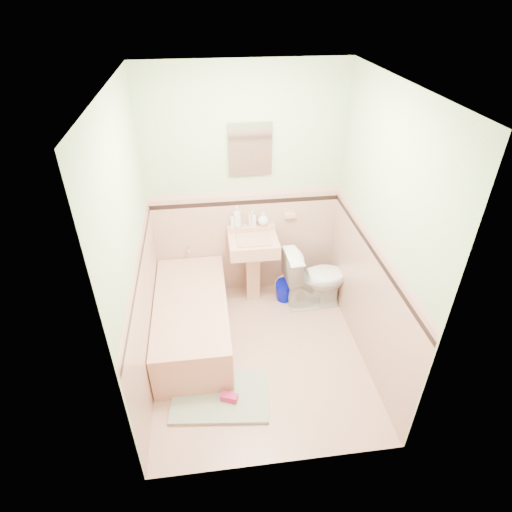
{
  "coord_description": "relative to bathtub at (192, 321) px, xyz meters",
  "views": [
    {
      "loc": [
        -0.4,
        -2.84,
        3.08
      ],
      "look_at": [
        0.0,
        0.25,
        1.0
      ],
      "focal_mm": 29.44,
      "sensor_mm": 36.0,
      "label": 1
    }
  ],
  "objects": [
    {
      "name": "floor",
      "position": [
        0.63,
        -0.33,
        -0.23
      ],
      "size": [
        2.2,
        2.2,
        0.0
      ],
      "primitive_type": "plane",
      "color": "tan",
      "rests_on": "ground"
    },
    {
      "name": "ceiling",
      "position": [
        0.63,
        -0.33,
        2.27
      ],
      "size": [
        2.2,
        2.2,
        0.0
      ],
      "primitive_type": "plane",
      "rotation": [
        3.14,
        0.0,
        0.0
      ],
      "color": "white",
      "rests_on": "ground"
    },
    {
      "name": "wall_back",
      "position": [
        0.63,
        0.77,
        1.02
      ],
      "size": [
        2.5,
        0.0,
        2.5
      ],
      "primitive_type": "plane",
      "rotation": [
        1.57,
        0.0,
        0.0
      ],
      "color": "#F5E8C8",
      "rests_on": "ground"
    },
    {
      "name": "wall_front",
      "position": [
        0.63,
        -1.43,
        1.02
      ],
      "size": [
        2.5,
        0.0,
        2.5
      ],
      "primitive_type": "plane",
      "rotation": [
        -1.57,
        0.0,
        0.0
      ],
      "color": "#F5E8C8",
      "rests_on": "ground"
    },
    {
      "name": "wall_left",
      "position": [
        -0.37,
        -0.33,
        1.02
      ],
      "size": [
        0.0,
        2.5,
        2.5
      ],
      "primitive_type": "plane",
      "rotation": [
        1.57,
        0.0,
        1.57
      ],
      "color": "#F5E8C8",
      "rests_on": "ground"
    },
    {
      "name": "wall_right",
      "position": [
        1.63,
        -0.33,
        1.02
      ],
      "size": [
        0.0,
        2.5,
        2.5
      ],
      "primitive_type": "plane",
      "rotation": [
        1.57,
        0.0,
        -1.57
      ],
      "color": "#F5E8C8",
      "rests_on": "ground"
    },
    {
      "name": "wainscot_back",
      "position": [
        0.63,
        0.76,
        0.38
      ],
      "size": [
        2.0,
        0.0,
        2.0
      ],
      "primitive_type": "plane",
      "rotation": [
        1.57,
        0.0,
        0.0
      ],
      "color": "#D3A28E",
      "rests_on": "ground"
    },
    {
      "name": "wainscot_front",
      "position": [
        0.63,
        -1.42,
        0.38
      ],
      "size": [
        2.0,
        0.0,
        2.0
      ],
      "primitive_type": "plane",
      "rotation": [
        -1.57,
        0.0,
        0.0
      ],
      "color": "#D3A28E",
      "rests_on": "ground"
    },
    {
      "name": "wainscot_left",
      "position": [
        -0.36,
        -0.33,
        0.38
      ],
      "size": [
        0.0,
        2.2,
        2.2
      ],
      "primitive_type": "plane",
      "rotation": [
        1.57,
        0.0,
        1.57
      ],
      "color": "#D3A28E",
      "rests_on": "ground"
    },
    {
      "name": "wainscot_right",
      "position": [
        1.62,
        -0.33,
        0.38
      ],
      "size": [
        0.0,
        2.2,
        2.2
      ],
      "primitive_type": "plane",
      "rotation": [
        1.57,
        0.0,
        -1.57
      ],
      "color": "#D3A28E",
      "rests_on": "ground"
    },
    {
      "name": "accent_back",
      "position": [
        0.63,
        0.75,
        0.9
      ],
      "size": [
        2.0,
        0.0,
        2.0
      ],
      "primitive_type": "plane",
      "rotation": [
        1.57,
        0.0,
        0.0
      ],
      "color": "black",
      "rests_on": "ground"
    },
    {
      "name": "accent_front",
      "position": [
        0.63,
        -1.41,
        0.9
      ],
      "size": [
        2.0,
        0.0,
        2.0
      ],
      "primitive_type": "plane",
      "rotation": [
        -1.57,
        0.0,
        0.0
      ],
      "color": "black",
      "rests_on": "ground"
    },
    {
      "name": "accent_left",
      "position": [
        -0.35,
        -0.33,
        0.89
      ],
      "size": [
        0.0,
        2.2,
        2.2
      ],
      "primitive_type": "plane",
      "rotation": [
        1.57,
        0.0,
        1.57
      ],
      "color": "black",
      "rests_on": "ground"
    },
    {
      "name": "accent_right",
      "position": [
        1.61,
        -0.33,
        0.89
      ],
      "size": [
        0.0,
        2.2,
        2.2
      ],
      "primitive_type": "plane",
      "rotation": [
        1.57,
        0.0,
        -1.57
      ],
      "color": "black",
      "rests_on": "ground"
    },
    {
      "name": "cap_back",
      "position": [
        0.63,
        0.75,
        0.99
      ],
      "size": [
        2.0,
        0.0,
        2.0
      ],
      "primitive_type": "plane",
      "rotation": [
        1.57,
        0.0,
        0.0
      ],
      "color": "tan",
      "rests_on": "ground"
    },
    {
      "name": "cap_front",
      "position": [
        0.63,
        -1.41,
        0.99
      ],
      "size": [
        2.0,
        0.0,
        2.0
      ],
      "primitive_type": "plane",
      "rotation": [
        -1.57,
        0.0,
        0.0
      ],
      "color": "tan",
      "rests_on": "ground"
    },
    {
      "name": "cap_left",
      "position": [
        -0.35,
        -0.33,
        1.0
      ],
      "size": [
        0.0,
        2.2,
        2.2
      ],
      "primitive_type": "plane",
      "rotation": [
        1.57,
        0.0,
        1.57
      ],
      "color": "tan",
      "rests_on": "ground"
    },
    {
      "name": "cap_right",
      "position": [
        1.61,
        -0.33,
        1.0
      ],
      "size": [
        0.0,
        2.2,
        2.2
      ],
      "primitive_type": "plane",
      "rotation": [
        1.57,
        0.0,
        -1.57
      ],
      "color": "tan",
      "rests_on": "ground"
    },
    {
      "name": "bathtub",
      "position": [
        0.0,
        0.0,
        0.0
      ],
      "size": [
        0.7,
        1.5,
        0.45
      ],
      "primitive_type": "cube",
      "color": "tan",
      "rests_on": "floor"
    },
    {
      "name": "tub_faucet",
      "position": [
        0.0,
        0.72,
        0.41
      ],
      "size": [
        0.04,
        0.12,
        0.04
      ],
      "primitive_type": "cylinder",
      "rotation": [
        1.57,
        0.0,
        0.0
      ],
      "color": "silver",
      "rests_on": "wall_back"
    },
    {
      "name": "sink",
      "position": [
        0.68,
        0.53,
        0.18
      ],
      "size": [
        0.51,
        0.48,
        0.81
      ],
      "primitive_type": null,
      "color": "tan",
      "rests_on": "floor"
    },
    {
      "name": "sink_faucet",
      "position": [
        0.68,
        0.67,
        0.72
      ],
      "size": [
        0.02,
        0.02,
        0.1
      ],
      "primitive_type": "cylinder",
      "color": "silver",
      "rests_on": "sink"
    },
    {
      "name": "medicine_cabinet",
      "position": [
        0.68,
        0.74,
        1.47
      ],
      "size": [
        0.36,
        0.04,
        0.45
      ],
      "primitive_type": "cube",
      "color": "white",
      "rests_on": "wall_back"
    },
    {
      "name": "soap_dish",
      "position": [
        1.1,
        0.73,
        0.72
      ],
      "size": [
        0.12,
        0.07,
        0.04
      ],
      "primitive_type": "cube",
      "color": "tan",
      "rests_on": "wall_back"
    },
    {
      "name": "soap_bottle_left",
      "position": [
        0.53,
        0.71,
        0.76
      ],
      "size": [
        0.09,
        0.1,
        0.24
      ],
      "primitive_type": "imported",
      "rotation": [
        0.0,
        0.0,
        0.02
      ],
      "color": "#B2B2B2",
      "rests_on": "sink"
    },
    {
      "name": "soap_bottle_mid",
      "position": [
        0.69,
        0.71,
        0.72
      ],
      "size": [
        0.09,
        0.09,
        0.17
      ],
      "primitive_type": "imported",
      "rotation": [
        0.0,
        0.0,
        -0.16
      ],
      "color": "#B2B2B2",
      "rests_on": "sink"
    },
    {
      "name": "soap_bottle_right",
      "position": [
        0.81,
        0.71,
        0.72
      ],
      "size": [
        0.15,
        0.15,
        0.15
      ],
      "primitive_type": "imported",
      "rotation": [
        0.0,
        0.0,
        -0.29
      ],
      "color": "#B2B2B2",
      "rests_on": "sink"
    },
    {
      "name": "tube",
      "position": [
        0.48,
        0.71,
        0.7
      ],
      "size": [
        0.04,
        0.04,
        0.12
      ],
      "primitive_type": "cylinder",
      "rotation": [
        0.0,
        0.0,
        0.29
      ],
      "color": "white",
      "rests_on": "sink"
    },
    {
      "name": "toilet",
      "position": [
        1.34,
        0.37,
        0.13
      ],
      "size": [
        0.71,
        0.43,
        0.71
      ],
      "primitive_type": "imported",
      "rotation": [
        0.0,
        0.0,
        1.63
      ],
      "color": "white",
      "rests_on": "floor"
    },
    {
      "name": "bucket",
      "position": [
        1.03,
        0.49,
        -0.11
      ],
      "size": [
        0.28,
        0.28,
        0.22
      ],
      "primitive_type": null,
      "rotation": [
        0.0,
        0.0,
        -0.35
      ],
      "color": "#0006BE",
      "rests_on": "floor"
    },
    {
      "name": "bath_mat",
      "position": [
        0.22,
        -0.77,
        -0.21
      ],
      "size": [
        0.89,
        0.64,
        0.03
      ],
      "primitive_type": "cube",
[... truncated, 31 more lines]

